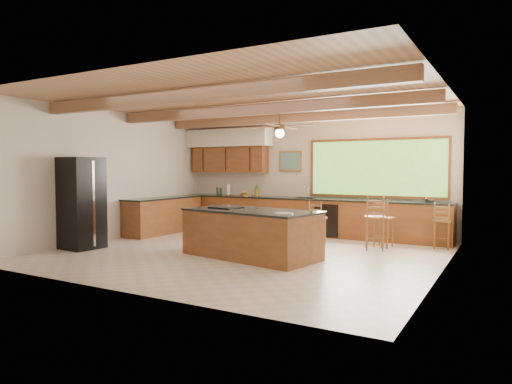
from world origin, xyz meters
The scene contains 9 objects.
ground centered at (0.00, 0.00, 0.00)m, with size 7.20×7.20×0.00m, color beige.
room_shell centered at (-0.17, 0.65, 2.21)m, with size 7.27×6.54×3.02m.
counter_run centered at (-0.82, 2.52, 0.46)m, with size 7.12×3.10×1.25m.
island centered at (0.30, -0.30, 0.45)m, with size 2.73×1.63×0.91m.
refrigerator centered at (-3.22, -1.23, 0.95)m, with size 0.79×0.77×1.89m.
bar_stool_a centered at (0.87, 1.55, 0.57)m, with size 0.36×0.36×0.96m.
bar_stool_b centered at (2.19, 1.96, 0.60)m, with size 0.41×0.41×1.02m.
bar_stool_c centered at (2.12, 1.54, 0.66)m, with size 0.50×0.50×1.11m.
bar_stool_d centered at (3.30, 2.40, 0.57)m, with size 0.35×0.35×0.96m.
Camera 1 is at (4.57, -7.64, 1.67)m, focal length 32.00 mm.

